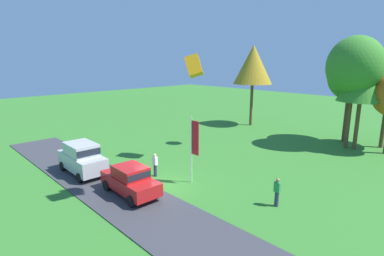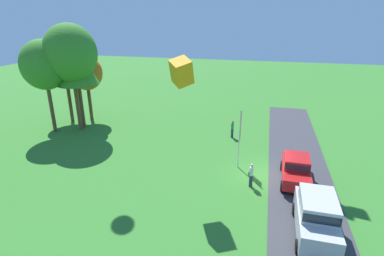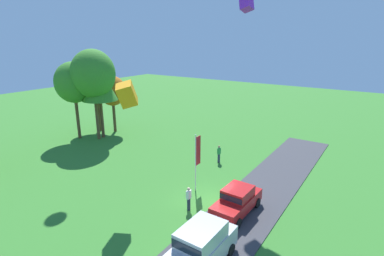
# 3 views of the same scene
# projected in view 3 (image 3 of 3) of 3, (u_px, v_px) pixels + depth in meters

# --- Properties ---
(ground_plane) EXTENTS (120.00, 120.00, 0.00)m
(ground_plane) POSITION_uv_depth(u_px,v_px,m) (213.00, 203.00, 21.70)
(ground_plane) COLOR #337528
(pavement_strip) EXTENTS (36.00, 4.40, 0.06)m
(pavement_strip) POSITION_uv_depth(u_px,v_px,m) (244.00, 213.00, 20.39)
(pavement_strip) COLOR #38383D
(pavement_strip) RESTS_ON ground
(car_suv_near_entrance) EXTENTS (4.63, 2.11, 2.28)m
(car_suv_near_entrance) POSITION_uv_depth(u_px,v_px,m) (201.00, 245.00, 15.28)
(car_suv_near_entrance) COLOR #B7B7BC
(car_suv_near_entrance) RESTS_ON ground
(car_sedan_far_end) EXTENTS (4.44, 2.04, 1.84)m
(car_sedan_far_end) POSITION_uv_depth(u_px,v_px,m) (237.00, 200.00, 20.08)
(car_sedan_far_end) COLOR red
(car_sedan_far_end) RESTS_ON ground
(person_beside_suv) EXTENTS (0.36, 0.24, 1.71)m
(person_beside_suv) POSITION_uv_depth(u_px,v_px,m) (219.00, 154.00, 28.55)
(person_beside_suv) COLOR #2D334C
(person_beside_suv) RESTS_ON ground
(person_watching_sky) EXTENTS (0.36, 0.24, 1.71)m
(person_watching_sky) POSITION_uv_depth(u_px,v_px,m) (189.00, 198.00, 20.57)
(person_watching_sky) COLOR #2D334C
(person_watching_sky) RESTS_ON ground
(tree_far_right) EXTENTS (4.27, 4.27, 9.01)m
(tree_far_right) POSITION_uv_depth(u_px,v_px,m) (74.00, 83.00, 34.08)
(tree_far_right) COLOR brown
(tree_far_right) RESTS_ON ground
(tree_left_of_center) EXTENTS (4.92, 4.92, 10.39)m
(tree_left_of_center) POSITION_uv_depth(u_px,v_px,m) (93.00, 74.00, 33.41)
(tree_left_of_center) COLOR brown
(tree_left_of_center) RESTS_ON ground
(tree_far_left) EXTENTS (4.09, 4.09, 8.64)m
(tree_far_left) POSITION_uv_depth(u_px,v_px,m) (99.00, 83.00, 34.36)
(tree_far_left) COLOR brown
(tree_far_left) RESTS_ON ground
(tree_lone_near) EXTENTS (4.69, 4.69, 9.89)m
(tree_lone_near) POSITION_uv_depth(u_px,v_px,m) (95.00, 72.00, 36.65)
(tree_lone_near) COLOR brown
(tree_lone_near) RESTS_ON ground
(tree_right_of_center) EXTENTS (3.36, 3.36, 7.10)m
(tree_right_of_center) POSITION_uv_depth(u_px,v_px,m) (112.00, 91.00, 36.98)
(tree_right_of_center) COLOR brown
(tree_right_of_center) RESTS_ON ground
(flag_banner) EXTENTS (0.71, 0.08, 4.60)m
(flag_banner) POSITION_uv_depth(u_px,v_px,m) (197.00, 155.00, 22.86)
(flag_banner) COLOR silver
(flag_banner) RESTS_ON ground
(kite_box_mid_center) EXTENTS (1.99, 1.53, 1.99)m
(kite_box_mid_center) POSITION_uv_depth(u_px,v_px,m) (127.00, 94.00, 20.46)
(kite_box_mid_center) COLOR orange
(kite_box_low_drifter) EXTENTS (1.14, 1.18, 1.49)m
(kite_box_low_drifter) POSITION_uv_depth(u_px,v_px,m) (246.00, 3.00, 22.13)
(kite_box_low_drifter) COLOR purple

